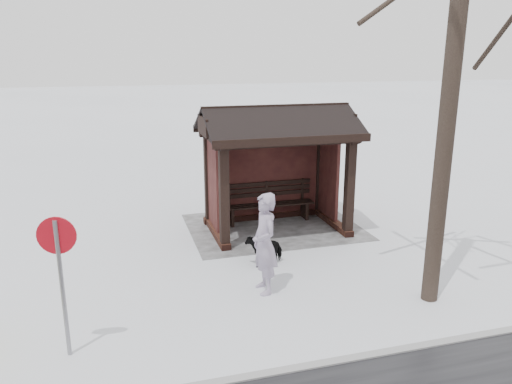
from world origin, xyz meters
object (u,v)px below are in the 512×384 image
Objects in this scene: bus_shelter at (275,143)px; road_sign at (59,256)px; dog at (264,249)px; pedestrian at (265,244)px.

bus_shelter is 6.36m from road_sign.
road_sign reaches higher than dog.
bus_shelter is at bearing -125.14° from road_sign.
road_sign is (4.57, 4.38, -0.62)m from bus_shelter.
dog is at bearing -136.63° from road_sign.
bus_shelter is 3.70m from pedestrian.
bus_shelter is 1.92× the size of pedestrian.
pedestrian is at bearing -150.25° from road_sign.
road_sign is at bearing -74.47° from pedestrian.
road_sign is (3.69, 2.33, 1.22)m from dog.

